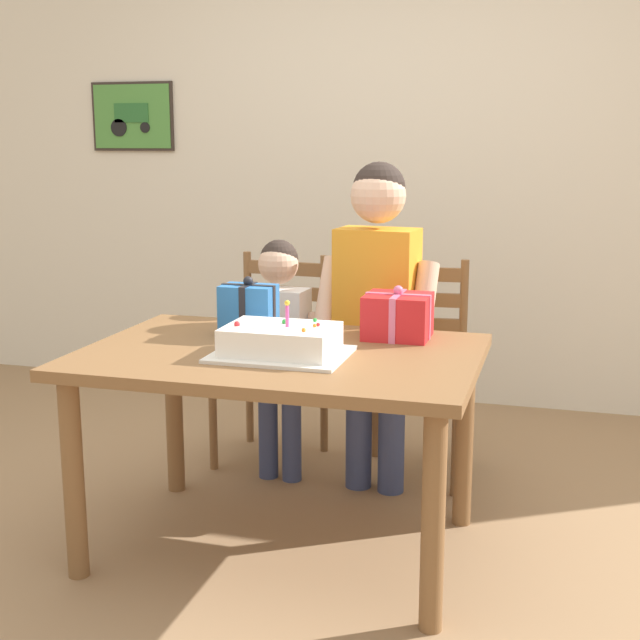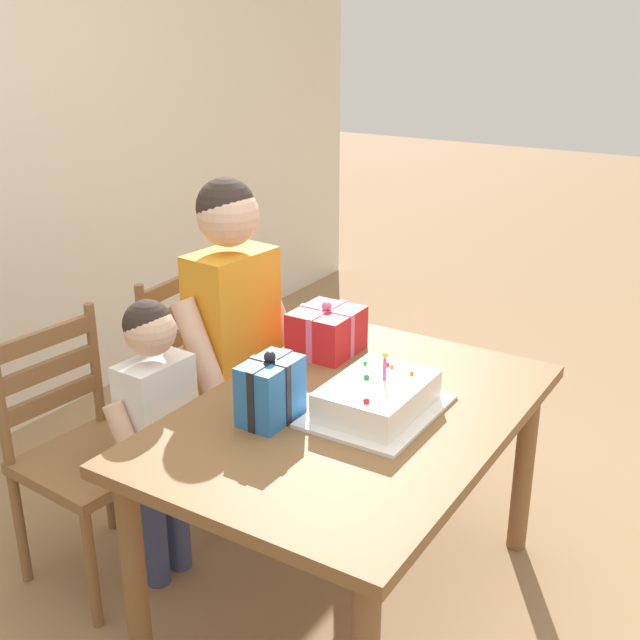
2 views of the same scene
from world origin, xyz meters
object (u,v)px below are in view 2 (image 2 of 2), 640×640
at_px(dining_table, 352,438).
at_px(birthday_cake, 377,398).
at_px(child_older, 233,323).
at_px(child_younger, 158,417).
at_px(chair_right, 207,383).
at_px(chair_left, 85,453).
at_px(gift_box_beside_cake, 327,331).
at_px(gift_box_red_large, 271,391).

height_order(dining_table, birthday_cake, birthday_cake).
bearing_deg(child_older, child_younger, 179.90).
bearing_deg(child_older, chair_right, 63.39).
height_order(dining_table, chair_left, chair_left).
bearing_deg(gift_box_beside_cake, gift_box_red_large, -166.32).
height_order(chair_right, child_older, child_older).
relative_size(birthday_cake, child_younger, 0.43).
bearing_deg(dining_table, child_younger, 109.24).
height_order(birthday_cake, child_younger, child_younger).
relative_size(chair_right, child_older, 0.68).
relative_size(gift_box_red_large, gift_box_beside_cake, 0.95).
bearing_deg(chair_left, gift_box_beside_cake, -39.52).
height_order(birthday_cake, chair_right, chair_right).
height_order(dining_table, child_younger, child_younger).
bearing_deg(dining_table, child_older, 71.81).
bearing_deg(birthday_cake, child_older, 75.66).
relative_size(dining_table, child_younger, 1.30).
bearing_deg(dining_table, chair_left, 110.71).
height_order(child_older, child_younger, child_older).
height_order(chair_left, child_younger, child_younger).
relative_size(gift_box_beside_cake, child_older, 0.18).
relative_size(chair_left, chair_right, 1.00).
bearing_deg(dining_table, gift_box_beside_cake, 41.32).
bearing_deg(chair_right, chair_left, 180.00).
bearing_deg(child_younger, gift_box_beside_cake, -28.86).
relative_size(birthday_cake, gift_box_beside_cake, 1.86).
distance_m(chair_right, child_older, 0.44).
height_order(birthday_cake, gift_box_red_large, gift_box_red_large).
distance_m(dining_table, gift_box_red_large, 0.32).
distance_m(birthday_cake, child_older, 0.71).
height_order(gift_box_red_large, chair_right, gift_box_red_large).
bearing_deg(dining_table, chair_right, 69.30).
bearing_deg(birthday_cake, child_younger, 109.28).
bearing_deg(gift_box_red_large, child_younger, 94.38).
distance_m(gift_box_red_large, child_younger, 0.48).
height_order(birthday_cake, child_older, child_older).
height_order(chair_left, chair_right, same).
bearing_deg(birthday_cake, chair_right, 72.24).
relative_size(chair_right, child_younger, 0.89).
height_order(gift_box_red_large, gift_box_beside_cake, gift_box_red_large).
distance_m(chair_left, child_older, 0.68).
distance_m(gift_box_red_large, chair_left, 0.78).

